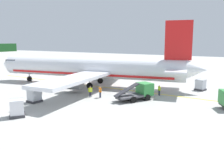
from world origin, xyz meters
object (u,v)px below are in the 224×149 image
cargo_container_far (34,95)px  crew_supervisor (100,91)px  service_truck_fuel (140,92)px  crew_marshaller (159,89)px  airliner_foreground (91,68)px  crew_loader_left (41,88)px  cargo_container_near (200,85)px  cargo_container_mid (17,108)px  crew_loader_right (90,91)px

cargo_container_far → crew_supervisor: size_ratio=1.22×
service_truck_fuel → crew_marshaller: service_truck_fuel is taller
airliner_foreground → service_truck_fuel: bearing=-111.0°
crew_loader_left → crew_supervisor: (2.99, -9.47, 0.08)m
airliner_foreground → cargo_container_far: airliner_foreground is taller
service_truck_fuel → crew_loader_left: size_ratio=3.71×
airliner_foreground → service_truck_fuel: airliner_foreground is taller
airliner_foreground → cargo_container_near: bearing=-71.2°
cargo_container_near → crew_supervisor: 18.00m
service_truck_fuel → crew_marshaller: bearing=-23.8°
cargo_container_mid → crew_loader_left: size_ratio=1.42×
airliner_foreground → crew_loader_left: (-9.84, 2.73, -2.44)m
cargo_container_mid → crew_supervisor: cargo_container_mid is taller
service_truck_fuel → cargo_container_far: (-8.98, 12.15, -0.19)m
crew_loader_right → cargo_container_near: bearing=-44.6°
service_truck_fuel → crew_supervisor: 5.98m
cargo_container_near → cargo_container_far: 27.49m
service_truck_fuel → crew_marshaller: size_ratio=3.63×
cargo_container_far → crew_supervisor: bearing=-43.8°
cargo_container_near → crew_loader_left: bearing=127.0°
cargo_container_far → crew_marshaller: (12.77, -13.82, -0.03)m
service_truck_fuel → crew_loader_right: (-2.67, 7.04, -0.20)m
crew_loader_right → cargo_container_far: bearing=141.0°
cargo_container_far → airliner_foreground: bearing=0.7°
airliner_foreground → crew_loader_right: (-7.40, -5.29, -2.40)m
cargo_container_near → cargo_container_far: cargo_container_far is taller
cargo_container_far → crew_loader_left: bearing=37.0°
service_truck_fuel → cargo_container_far: bearing=126.5°
crew_marshaller → crew_supervisor: size_ratio=0.95×
cargo_container_mid → crew_marshaller: 20.90m
cargo_container_far → cargo_container_near: bearing=-42.9°
service_truck_fuel → crew_loader_right: 7.53m
service_truck_fuel → crew_supervisor: bearing=110.9°
cargo_container_near → crew_supervisor: (-13.28, 12.16, 0.07)m
cargo_container_far → crew_loader_left: size_ratio=1.31×
airliner_foreground → cargo_container_near: size_ratio=20.41×
service_truck_fuel → crew_loader_left: (-5.12, 15.06, -0.24)m
crew_loader_left → crew_marshaller: bearing=-62.0°
cargo_container_near → cargo_container_far: (-20.13, 18.72, 0.04)m
cargo_container_near → crew_loader_right: size_ratio=1.21×
cargo_container_near → crew_loader_left: 27.06m
crew_loader_left → crew_loader_right: bearing=-73.0°
cargo_container_far → crew_supervisor: (6.85, -6.56, 0.02)m
cargo_container_near → cargo_container_mid: 29.73m
cargo_container_mid → crew_marshaller: bearing=-30.5°
cargo_container_mid → crew_loader_left: 10.97m
crew_loader_right → crew_supervisor: bearing=-69.6°
crew_marshaller → crew_supervisor: (-5.92, 7.26, 0.06)m
cargo_container_mid → crew_loader_right: cargo_container_mid is taller
airliner_foreground → service_truck_fuel: size_ratio=6.91×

